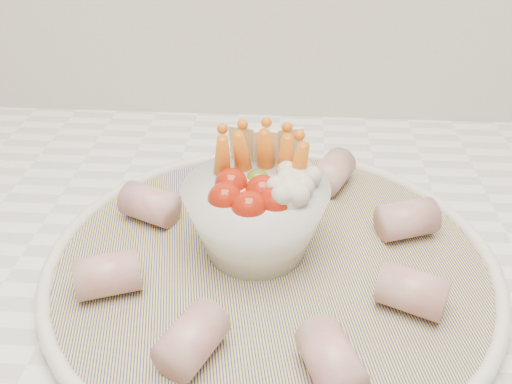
{
  "coord_description": "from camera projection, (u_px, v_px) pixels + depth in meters",
  "views": [
    {
      "loc": [
        0.19,
        1.04,
        1.25
      ],
      "look_at": [
        0.16,
        1.44,
        0.99
      ],
      "focal_mm": 40.0,
      "sensor_mm": 36.0,
      "label": 1
    }
  ],
  "objects": [
    {
      "name": "serving_platter",
      "position": [
        271.0,
        264.0,
        0.49
      ],
      "size": [
        0.46,
        0.46,
        0.02
      ],
      "color": "navy",
      "rests_on": "kitchen_counter"
    },
    {
      "name": "cured_meat_rolls",
      "position": [
        271.0,
        244.0,
        0.48
      ],
      "size": [
        0.31,
        0.3,
        0.03
      ],
      "color": "#A84D52",
      "rests_on": "serving_platter"
    },
    {
      "name": "veggie_bowl",
      "position": [
        258.0,
        210.0,
        0.48
      ],
      "size": [
        0.12,
        0.12,
        0.11
      ],
      "color": "silver",
      "rests_on": "serving_platter"
    }
  ]
}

